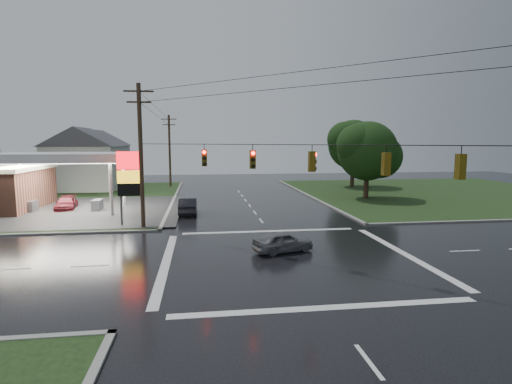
{
  "coord_description": "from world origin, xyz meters",
  "views": [
    {
      "loc": [
        -4.97,
        -21.86,
        6.67
      ],
      "look_at": [
        -1.02,
        6.84,
        3.0
      ],
      "focal_mm": 28.0,
      "sensor_mm": 36.0,
      "label": 1
    }
  ],
  "objects": [
    {
      "name": "tree_ne_near",
      "position": [
        14.14,
        21.99,
        5.56
      ],
      "size": [
        7.99,
        6.8,
        8.98
      ],
      "color": "black",
      "rests_on": "ground"
    },
    {
      "name": "utility_pole_n",
      "position": [
        -9.5,
        38.0,
        5.47
      ],
      "size": [
        2.2,
        0.32,
        10.5
      ],
      "color": "#382619",
      "rests_on": "ground"
    },
    {
      "name": "car_pump",
      "position": [
        -18.22,
        19.2,
        0.63
      ],
      "size": [
        2.37,
        4.53,
        1.25
      ],
      "primitive_type": "imported",
      "rotation": [
        0.0,
        0.0,
        0.15
      ],
      "color": "#56131A",
      "rests_on": "ground"
    },
    {
      "name": "car_north",
      "position": [
        -6.24,
        15.19,
        0.75
      ],
      "size": [
        1.63,
        4.58,
        1.51
      ],
      "primitive_type": "imported",
      "rotation": [
        0.0,
        0.0,
        3.13
      ],
      "color": "black",
      "rests_on": "ground"
    },
    {
      "name": "car_crossing",
      "position": [
        -0.13,
        1.33,
        0.64
      ],
      "size": [
        4.01,
        2.54,
        1.27
      ],
      "primitive_type": "imported",
      "rotation": [
        0.0,
        0.0,
        1.87
      ],
      "color": "slate",
      "rests_on": "ground"
    },
    {
      "name": "grass_ne",
      "position": [
        26.0,
        26.0,
        0.04
      ],
      "size": [
        36.0,
        36.0,
        0.08
      ],
      "primitive_type": "cube",
      "color": "black",
      "rests_on": "ground"
    },
    {
      "name": "utility_pole_nw",
      "position": [
        -9.5,
        9.5,
        5.72
      ],
      "size": [
        2.2,
        0.32,
        11.0
      ],
      "color": "#382619",
      "rests_on": "ground"
    },
    {
      "name": "pylon_sign",
      "position": [
        -10.5,
        10.5,
        4.01
      ],
      "size": [
        2.0,
        0.35,
        6.0
      ],
      "color": "#59595E",
      "rests_on": "ground"
    },
    {
      "name": "house_far",
      "position": [
        -21.95,
        48.0,
        4.41
      ],
      "size": [
        11.05,
        8.48,
        8.6
      ],
      "color": "silver",
      "rests_on": "ground"
    },
    {
      "name": "house_near",
      "position": [
        -20.95,
        36.0,
        4.41
      ],
      "size": [
        11.05,
        8.48,
        8.6
      ],
      "color": "silver",
      "rests_on": "ground"
    },
    {
      "name": "traffic_signals",
      "position": [
        0.02,
        -0.02,
        6.48
      ],
      "size": [
        26.87,
        26.87,
        1.47
      ],
      "color": "black",
      "rests_on": "ground"
    },
    {
      "name": "grass_nw",
      "position": [
        -26.0,
        26.0,
        0.04
      ],
      "size": [
        36.0,
        36.0,
        0.08
      ],
      "primitive_type": "cube",
      "color": "black",
      "rests_on": "ground"
    },
    {
      "name": "tree_ne_far",
      "position": [
        17.15,
        33.99,
        6.18
      ],
      "size": [
        8.46,
        7.2,
        9.8
      ],
      "color": "black",
      "rests_on": "ground"
    },
    {
      "name": "ground",
      "position": [
        0.0,
        0.0,
        0.0
      ],
      "size": [
        120.0,
        120.0,
        0.0
      ],
      "primitive_type": "plane",
      "color": "black",
      "rests_on": "ground"
    }
  ]
}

